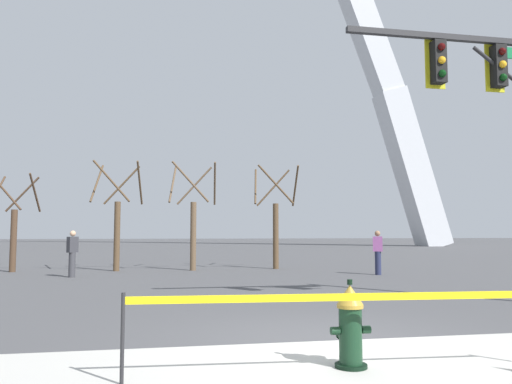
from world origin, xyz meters
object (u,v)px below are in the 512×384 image
object	(u,v)px
fire_hydrant	(350,326)
monument_arch	(186,25)
pedestrian_walking_left	(378,252)
pedestrian_standing_center	(72,253)
traffic_signal_gantry	(511,112)

from	to	relation	value
fire_hydrant	monument_arch	bearing A→B (deg)	89.78
monument_arch	pedestrian_walking_left	xyz separation A→B (m)	(5.44, -35.27, -22.69)
pedestrian_standing_center	monument_arch	bearing A→B (deg)	81.27
monument_arch	pedestrian_walking_left	bearing A→B (deg)	-81.23
traffic_signal_gantry	pedestrian_walking_left	distance (m)	8.57
pedestrian_walking_left	pedestrian_standing_center	distance (m)	10.76
traffic_signal_gantry	pedestrian_walking_left	world-z (taller)	traffic_signal_gantry
monument_arch	pedestrian_walking_left	size ratio (longest dim) A/B	37.28
pedestrian_walking_left	pedestrian_standing_center	world-z (taller)	same
pedestrian_standing_center	fire_hydrant	bearing A→B (deg)	-68.19
fire_hydrant	traffic_signal_gantry	bearing A→B (deg)	36.60
traffic_signal_gantry	pedestrian_walking_left	bearing A→B (deg)	86.57
monument_arch	pedestrian_standing_center	world-z (taller)	monument_arch
pedestrian_standing_center	traffic_signal_gantry	bearing A→B (deg)	-40.94
fire_hydrant	traffic_signal_gantry	world-z (taller)	traffic_signal_gantry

